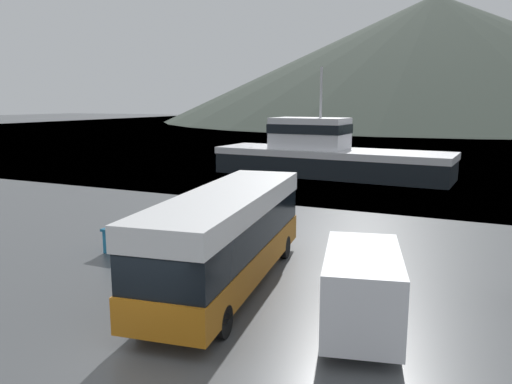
% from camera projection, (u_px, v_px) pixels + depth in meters
% --- Properties ---
extents(ground_plane, '(400.00, 400.00, 0.00)m').
position_uv_depth(ground_plane, '(143.00, 356.00, 12.36)').
color(ground_plane, '#515456').
extents(water_surface, '(240.00, 240.00, 0.00)m').
position_uv_depth(water_surface, '(458.00, 125.00, 136.25)').
color(water_surface, '#475B6B').
rests_on(water_surface, ground).
extents(hill_backdrop, '(176.45, 176.45, 40.54)m').
position_uv_depth(hill_backdrop, '(433.00, 58.00, 164.53)').
color(hill_backdrop, '#424C42').
rests_on(hill_backdrop, ground).
extents(tour_bus, '(4.01, 10.61, 3.28)m').
position_uv_depth(tour_bus, '(228.00, 234.00, 16.76)').
color(tour_bus, '#B26614').
rests_on(tour_bus, ground).
extents(delivery_van, '(3.26, 6.13, 2.31)m').
position_uv_depth(delivery_van, '(362.00, 284.00, 13.83)').
color(delivery_van, silver).
rests_on(delivery_van, ground).
extents(fishing_boat, '(20.13, 6.50, 9.08)m').
position_uv_depth(fishing_boat, '(326.00, 154.00, 42.26)').
color(fishing_boat, black).
rests_on(fishing_boat, water_surface).
extents(storage_bin, '(1.31, 1.46, 1.04)m').
position_uv_depth(storage_bin, '(125.00, 239.00, 21.00)').
color(storage_bin, teal).
rests_on(storage_bin, ground).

